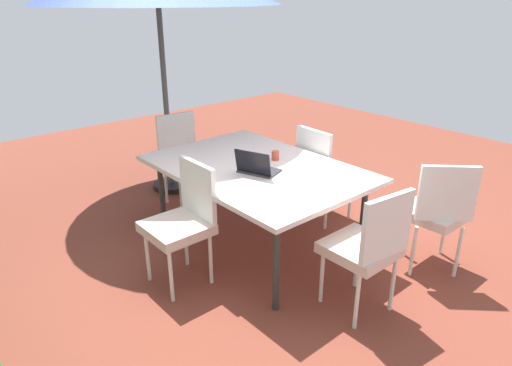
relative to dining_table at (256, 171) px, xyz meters
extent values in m
cube|color=brown|center=(0.00, 0.00, -0.74)|extent=(10.00, 10.00, 0.02)
cube|color=silver|center=(0.00, 0.00, 0.03)|extent=(1.89, 1.30, 0.04)
cylinder|color=#333333|center=(-0.80, -0.50, -0.36)|extent=(0.05, 0.05, 0.74)
cylinder|color=#333333|center=(0.80, -0.50, -0.36)|extent=(0.05, 0.05, 0.74)
cylinder|color=#333333|center=(-0.80, 0.50, -0.36)|extent=(0.05, 0.05, 0.74)
cylinder|color=#333333|center=(0.80, 0.50, -0.36)|extent=(0.05, 0.05, 0.74)
cylinder|color=#4C4C4C|center=(1.69, -0.13, 0.52)|extent=(0.06, 0.06, 2.50)
cylinder|color=black|center=(1.69, -0.13, -0.70)|extent=(0.44, 0.44, 0.06)
cube|color=beige|center=(-0.03, -0.91, -0.24)|extent=(0.46, 0.46, 0.08)
cube|color=white|center=(-0.02, -0.70, 0.02)|extent=(0.44, 0.06, 0.45)
cylinder|color=white|center=(-0.22, -1.09, -0.51)|extent=(0.03, 0.03, 0.45)
cylinder|color=white|center=(0.14, -1.10, -0.51)|extent=(0.03, 0.03, 0.45)
cylinder|color=white|center=(-0.21, -0.73, -0.51)|extent=(0.03, 0.03, 0.45)
cylinder|color=white|center=(0.15, -0.74, -0.51)|extent=(0.03, 0.03, 0.45)
cube|color=beige|center=(-1.20, -0.90, -0.24)|extent=(0.46, 0.46, 0.08)
cube|color=white|center=(-1.35, -0.76, 0.02)|extent=(0.33, 0.34, 0.45)
cylinder|color=white|center=(-1.20, -1.16, -0.51)|extent=(0.03, 0.03, 0.45)
cylinder|color=white|center=(-0.95, -0.90, -0.51)|extent=(0.03, 0.03, 0.45)
cylinder|color=white|center=(-1.45, -0.91, -0.51)|extent=(0.03, 0.03, 0.45)
cylinder|color=white|center=(-1.20, -0.65, -0.51)|extent=(0.03, 0.03, 0.45)
cube|color=beige|center=(1.16, -0.02, -0.24)|extent=(0.46, 0.46, 0.08)
cube|color=white|center=(1.36, -0.04, 0.02)|extent=(0.08, 0.44, 0.45)
cylinder|color=white|center=(0.99, 0.18, -0.51)|extent=(0.03, 0.03, 0.45)
cylinder|color=white|center=(0.96, -0.18, -0.51)|extent=(0.03, 0.03, 0.45)
cylinder|color=white|center=(1.35, 0.14, -0.51)|extent=(0.03, 0.03, 0.45)
cylinder|color=white|center=(1.32, -0.22, -0.51)|extent=(0.03, 0.03, 0.45)
cube|color=beige|center=(-0.04, 0.84, -0.24)|extent=(0.46, 0.46, 0.08)
cube|color=white|center=(-0.04, 0.63, 0.02)|extent=(0.44, 0.04, 0.45)
cylinder|color=white|center=(0.14, 1.02, -0.51)|extent=(0.03, 0.03, 0.45)
cylinder|color=white|center=(-0.22, 1.02, -0.51)|extent=(0.03, 0.03, 0.45)
cylinder|color=white|center=(0.14, 0.66, -0.51)|extent=(0.03, 0.03, 0.45)
cylinder|color=white|center=(-0.22, 0.66, -0.51)|extent=(0.03, 0.03, 0.45)
cube|color=beige|center=(-1.15, 0.02, -0.24)|extent=(0.46, 0.46, 0.08)
cube|color=white|center=(-1.36, 0.05, 0.02)|extent=(0.09, 0.44, 0.45)
cylinder|color=white|center=(-1.00, -0.18, -0.51)|extent=(0.03, 0.03, 0.45)
cylinder|color=white|center=(-0.95, 0.18, -0.51)|extent=(0.03, 0.03, 0.45)
cylinder|color=white|center=(-1.36, -0.13, -0.51)|extent=(0.03, 0.03, 0.45)
cylinder|color=white|center=(-1.31, 0.22, -0.51)|extent=(0.03, 0.03, 0.45)
cube|color=#2D2D33|center=(-0.11, 0.06, 0.06)|extent=(0.38, 0.32, 0.02)
cube|color=black|center=(-0.15, 0.17, 0.16)|extent=(0.32, 0.16, 0.20)
cylinder|color=#CC4C33|center=(0.01, -0.24, 0.09)|extent=(0.07, 0.07, 0.08)
camera|label=1|loc=(-2.79, 2.42, 1.44)|focal=32.02mm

